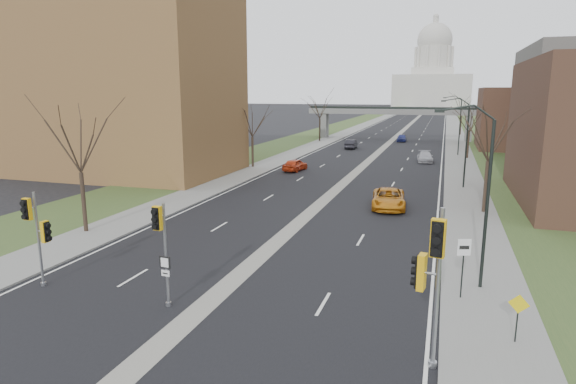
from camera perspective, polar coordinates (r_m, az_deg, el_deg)
The scene contains 30 objects.
ground at distance 22.15m, azimuth -10.13°, elevation -13.36°, with size 700.00×700.00×0.00m, color black.
road_surface at distance 168.13m, azimuth 14.80°, elevation 8.23°, with size 20.00×600.00×0.01m, color black.
median_strip at distance 168.13m, azimuth 14.80°, elevation 8.23°, with size 1.20×600.00×0.02m, color gray.
sidewalk_right at distance 167.86m, azimuth 18.92°, elevation 8.00°, with size 4.00×600.00×0.12m, color gray.
sidewalk_left at distance 169.24m, azimuth 10.70°, elevation 8.45°, with size 4.00×600.00×0.12m, color gray.
grass_verge_right at distance 168.05m, azimuth 20.98°, elevation 7.86°, with size 8.00×600.00×0.10m, color #2E4620.
grass_verge_left at distance 170.11m, azimuth 8.67°, elevation 8.53°, with size 8.00×600.00×0.10m, color #2E4620.
apartment_building at distance 59.51m, azimuth -19.39°, elevation 12.74°, with size 25.00×16.00×22.00m, color brown.
commercial_block_far at distance 88.55m, azimuth 26.20°, elevation 7.79°, with size 14.00×14.00×10.00m, color #4A2E22.
pedestrian_bridge at distance 98.17m, azimuth 12.44°, elevation 8.90°, with size 34.00×3.00×6.45m.
capitol at distance 337.85m, azimuth 16.76°, elevation 12.88°, with size 48.00×42.00×55.75m.
streetlight_near at distance 23.74m, azimuth 21.10°, elevation 5.22°, with size 2.61×0.20×8.70m.
streetlight_mid at distance 49.66m, azimuth 19.67°, elevation 8.36°, with size 2.61×0.20×8.70m.
streetlight_far at distance 75.63m, azimuth 19.21°, elevation 9.34°, with size 2.61×0.20×8.70m.
tree_left_a at distance 34.31m, azimuth -23.67°, elevation 6.28°, with size 7.20×7.20×9.40m.
tree_left_b at distance 60.12m, azimuth -4.28°, elevation 8.79°, with size 6.75×6.75×8.81m.
tree_left_c at distance 92.44m, azimuth 3.82°, elevation 10.35°, with size 7.65×7.65×9.99m.
tree_right_a at distance 39.82m, azimuth 22.87°, elevation 6.98°, with size 7.20×7.20×9.40m.
tree_right_b at distance 72.75m, azimuth 20.78°, elevation 8.26°, with size 6.30×6.30×8.22m.
tree_right_c at distance 112.66m, azimuth 19.96°, elevation 9.93°, with size 7.65×7.65×9.99m.
signal_pole_left at distance 25.76m, azimuth -27.60°, elevation -3.64°, with size 0.83×0.82×4.72m.
signal_pole_median at distance 21.29m, azimuth -14.79°, elevation -5.19°, with size 0.54×0.77×4.70m.
signal_pole_right at distance 16.68m, azimuth 16.62°, elevation -8.44°, with size 0.96×1.15×5.68m.
speed_limit_sign at distance 23.21m, azimuth 20.08°, elevation -7.31°, with size 0.58×0.22×2.79m.
warning_sign at distance 20.30m, azimuth 25.60°, elevation -12.62°, with size 0.73×0.19×1.90m.
car_left_near at distance 57.91m, azimuth 0.85°, elevation 3.25°, with size 1.75×4.34×1.48m, color #B93615.
car_left_far at distance 81.51m, azimuth 7.49°, elevation 5.65°, with size 1.60×4.59×1.51m, color black.
car_right_near at distance 40.18m, azimuth 11.84°, elevation -0.76°, with size 2.61×5.65×1.57m, color #C47614.
car_right_mid at distance 67.93m, azimuth 15.93°, elevation 4.03°, with size 1.95×4.80×1.39m, color #A2A2A9.
car_right_far at distance 94.82m, azimuth 13.32°, elevation 6.26°, with size 1.68×4.19×1.43m, color navy.
Camera 1 is at (9.69, -17.59, 9.35)m, focal length 30.00 mm.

